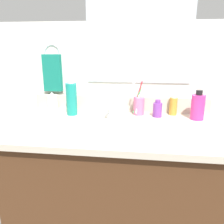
{
  "coord_description": "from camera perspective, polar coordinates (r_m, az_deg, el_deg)",
  "views": [
    {
      "loc": [
        0.12,
        -1.06,
        1.16
      ],
      "look_at": [
        -0.01,
        0.0,
        0.85
      ],
      "focal_mm": 36.93,
      "sensor_mm": 36.0,
      "label": 1
    }
  ],
  "objects": [
    {
      "name": "bottle_soap_pink",
      "position": [
        1.3,
        20.48,
        1.25
      ],
      "size": [
        0.07,
        0.07,
        0.16
      ],
      "color": "#D8338C",
      "rests_on": "countertop"
    },
    {
      "name": "countertop",
      "position": [
        1.14,
        0.68,
        -4.11
      ],
      "size": [
        1.03,
        0.56,
        0.03
      ],
      "primitive_type": "cube",
      "color": "beige",
      "rests_on": "vanity_cabinet"
    },
    {
      "name": "bottle_lotion_white",
      "position": [
        1.37,
        -14.5,
        2.0
      ],
      "size": [
        0.06,
        0.06,
        0.12
      ],
      "color": "white",
      "rests_on": "countertop"
    },
    {
      "name": "cup_pink",
      "position": [
        1.31,
        6.62,
        1.71
      ],
      "size": [
        0.07,
        0.07,
        0.19
      ],
      "color": "#D16693",
      "rests_on": "countertop"
    },
    {
      "name": "soap_bar",
      "position": [
        1.42,
        -11.36,
        0.76
      ],
      "size": [
        0.06,
        0.04,
        0.02
      ],
      "primitive_type": "cube",
      "color": "white",
      "rests_on": "countertop"
    },
    {
      "name": "bottle_cream_purple",
      "position": [
        1.29,
        11.2,
        0.66
      ],
      "size": [
        0.05,
        0.05,
        0.1
      ],
      "color": "#7A3899",
      "rests_on": "countertop"
    },
    {
      "name": "hand_towel",
      "position": [
        1.46,
        -14.52,
        9.34
      ],
      "size": [
        0.11,
        0.04,
        0.22
      ],
      "primitive_type": "cube",
      "color": "#147260"
    },
    {
      "name": "bottle_oil_amber",
      "position": [
        1.35,
        14.91,
        1.54
      ],
      "size": [
        0.04,
        0.04,
        0.12
      ],
      "color": "gold",
      "rests_on": "countertop"
    },
    {
      "name": "faucet",
      "position": [
        1.27,
        -0.53,
        0.11
      ],
      "size": [
        0.16,
        0.1,
        0.08
      ],
      "color": "silver",
      "rests_on": "countertop"
    },
    {
      "name": "towel_ring",
      "position": [
        1.47,
        -14.59,
        14.07
      ],
      "size": [
        0.1,
        0.01,
        0.1
      ],
      "primitive_type": "torus",
      "rotation": [
        1.57,
        0.0,
        0.0
      ],
      "color": "silver"
    },
    {
      "name": "mirror_panel",
      "position": [
        1.37,
        6.73,
        18.95
      ],
      "size": [
        0.6,
        0.01,
        0.56
      ],
      "primitive_type": "cube",
      "color": "#B2BCC6"
    },
    {
      "name": "sink_basin",
      "position": [
        1.11,
        -1.89,
        -5.49
      ],
      "size": [
        0.39,
        0.39,
        0.11
      ],
      "color": "white",
      "rests_on": "countertop"
    },
    {
      "name": "vanity_cabinet",
      "position": [
        1.32,
        0.62,
        -20.28
      ],
      "size": [
        0.99,
        0.52,
        0.76
      ],
      "primitive_type": "cube",
      "color": "#4C2D19",
      "rests_on": "ground_plane"
    },
    {
      "name": "backsplash",
      "position": [
        1.38,
        1.99,
        2.03
      ],
      "size": [
        1.03,
        0.02,
        0.09
      ],
      "primitive_type": "cube",
      "color": "beige",
      "rests_on": "countertop"
    },
    {
      "name": "back_wall",
      "position": [
        1.49,
        2.15,
        -4.14
      ],
      "size": [
        2.13,
        0.04,
        1.3
      ],
      "primitive_type": "cube",
      "color": "white",
      "rests_on": "ground_plane"
    },
    {
      "name": "bottle_mouthwash_teal",
      "position": [
        1.31,
        -9.99,
        3.47
      ],
      "size": [
        0.06,
        0.06,
        0.22
      ],
      "color": "teal",
      "rests_on": "countertop"
    }
  ]
}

